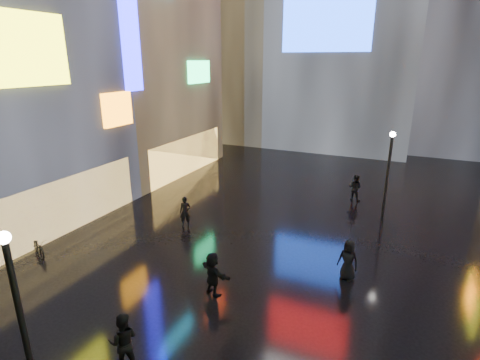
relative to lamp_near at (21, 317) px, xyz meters
The scene contains 12 objects.
ground 14.77m from the lamp_near, 78.12° to the left, with size 140.00×140.00×0.00m, color black.
building_left_far 25.30m from the lamp_near, 122.81° to the left, with size 10.28×12.00×22.00m.
tower_flank_left 39.12m from the lamp_near, 106.95° to the left, with size 10.00×10.00×26.00m, color black.
lamp_near is the anchor object (origin of this frame).
lamp_far 18.09m from the lamp_near, 66.79° to the left, with size 0.30×0.30×5.20m.
pedestrian_1 3.11m from the lamp_near, 63.83° to the left, with size 0.89×0.70×1.84m, color black.
pedestrian_4 11.80m from the lamp_near, 57.22° to the left, with size 0.87×0.56×1.77m, color black.
pedestrian_5 6.99m from the lamp_near, 75.47° to the left, with size 1.66×0.53×1.79m, color black.
pedestrian_6 11.89m from the lamp_near, 103.47° to the left, with size 0.62×0.41×1.71m, color black.
pedestrian_7 20.23m from the lamp_near, 75.16° to the left, with size 0.84×0.65×1.72m, color black.
umbrella_2 11.64m from the lamp_near, 57.22° to the left, with size 0.99×1.01×0.91m, color black.
bicycle 9.65m from the lamp_near, 141.77° to the left, with size 0.56×1.60×0.84m, color black.
Camera 1 is at (4.97, 1.18, 8.84)m, focal length 28.00 mm.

